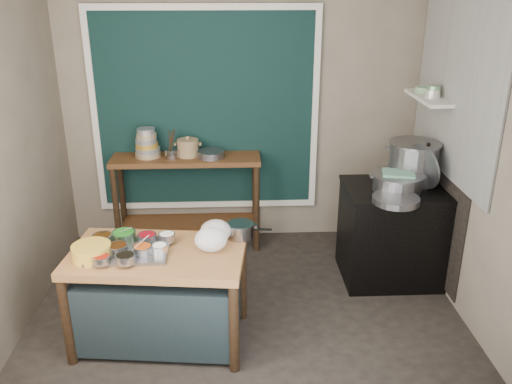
{
  "coord_description": "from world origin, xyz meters",
  "views": [
    {
      "loc": [
        -0.09,
        -3.78,
        2.59
      ],
      "look_at": [
        0.09,
        0.25,
        0.98
      ],
      "focal_mm": 38.0,
      "sensor_mm": 36.0,
      "label": 1
    }
  ],
  "objects_px": {
    "condiment_tray": "(128,251)",
    "saucepan": "(240,230)",
    "ceramic_crock": "(188,149)",
    "yellow_basin": "(92,252)",
    "stock_pot": "(413,162)",
    "steamer": "(397,182)",
    "stove_block": "(394,234)",
    "utensil_cup": "(172,154)",
    "prep_table": "(160,296)",
    "back_counter": "(188,202)"
  },
  "relations": [
    {
      "from": "yellow_basin",
      "to": "steamer",
      "type": "bearing_deg",
      "value": 19.86
    },
    {
      "from": "utensil_cup",
      "to": "ceramic_crock",
      "type": "bearing_deg",
      "value": 17.31
    },
    {
      "from": "utensil_cup",
      "to": "stock_pot",
      "type": "xyz_separation_m",
      "value": [
        2.18,
        -0.56,
        0.07
      ]
    },
    {
      "from": "prep_table",
      "to": "yellow_basin",
      "type": "relative_size",
      "value": 4.59
    },
    {
      "from": "yellow_basin",
      "to": "ceramic_crock",
      "type": "relative_size",
      "value": 1.24
    },
    {
      "from": "stove_block",
      "to": "utensil_cup",
      "type": "distance_m",
      "value": 2.22
    },
    {
      "from": "back_counter",
      "to": "ceramic_crock",
      "type": "relative_size",
      "value": 6.6
    },
    {
      "from": "prep_table",
      "to": "condiment_tray",
      "type": "relative_size",
      "value": 2.22
    },
    {
      "from": "yellow_basin",
      "to": "steamer",
      "type": "relative_size",
      "value": 0.61
    },
    {
      "from": "yellow_basin",
      "to": "ceramic_crock",
      "type": "xyz_separation_m",
      "value": [
        0.56,
        1.68,
        0.22
      ]
    },
    {
      "from": "stove_block",
      "to": "ceramic_crock",
      "type": "distance_m",
      "value": 2.11
    },
    {
      "from": "utensil_cup",
      "to": "yellow_basin",
      "type": "bearing_deg",
      "value": -104.0
    },
    {
      "from": "back_counter",
      "to": "saucepan",
      "type": "relative_size",
      "value": 6.9
    },
    {
      "from": "yellow_basin",
      "to": "utensil_cup",
      "type": "height_order",
      "value": "utensil_cup"
    },
    {
      "from": "saucepan",
      "to": "condiment_tray",
      "type": "bearing_deg",
      "value": -160.33
    },
    {
      "from": "stove_block",
      "to": "yellow_basin",
      "type": "distance_m",
      "value": 2.64
    },
    {
      "from": "prep_table",
      "to": "stock_pot",
      "type": "height_order",
      "value": "stock_pot"
    },
    {
      "from": "prep_table",
      "to": "back_counter",
      "type": "relative_size",
      "value": 0.86
    },
    {
      "from": "stove_block",
      "to": "stock_pot",
      "type": "bearing_deg",
      "value": 43.69
    },
    {
      "from": "ceramic_crock",
      "to": "condiment_tray",
      "type": "bearing_deg",
      "value": -101.26
    },
    {
      "from": "utensil_cup",
      "to": "stock_pot",
      "type": "relative_size",
      "value": 0.31
    },
    {
      "from": "utensil_cup",
      "to": "steamer",
      "type": "bearing_deg",
      "value": -21.19
    },
    {
      "from": "stove_block",
      "to": "utensil_cup",
      "type": "xyz_separation_m",
      "value": [
        -2.03,
        0.71,
        0.57
      ]
    },
    {
      "from": "steamer",
      "to": "yellow_basin",
      "type": "bearing_deg",
      "value": -160.14
    },
    {
      "from": "yellow_basin",
      "to": "saucepan",
      "type": "relative_size",
      "value": 1.3
    },
    {
      "from": "condiment_tray",
      "to": "saucepan",
      "type": "distance_m",
      "value": 0.83
    },
    {
      "from": "yellow_basin",
      "to": "saucepan",
      "type": "xyz_separation_m",
      "value": [
        1.04,
        0.28,
        0.01
      ]
    },
    {
      "from": "ceramic_crock",
      "to": "steamer",
      "type": "bearing_deg",
      "value": -24.01
    },
    {
      "from": "stove_block",
      "to": "yellow_basin",
      "type": "relative_size",
      "value": 3.31
    },
    {
      "from": "back_counter",
      "to": "prep_table",
      "type": "bearing_deg",
      "value": -93.62
    },
    {
      "from": "back_counter",
      "to": "condiment_tray",
      "type": "bearing_deg",
      "value": -100.63
    },
    {
      "from": "condiment_tray",
      "to": "yellow_basin",
      "type": "distance_m",
      "value": 0.25
    },
    {
      "from": "prep_table",
      "to": "saucepan",
      "type": "xyz_separation_m",
      "value": [
        0.61,
        0.2,
        0.43
      ]
    },
    {
      "from": "stock_pot",
      "to": "steamer",
      "type": "height_order",
      "value": "stock_pot"
    },
    {
      "from": "back_counter",
      "to": "utensil_cup",
      "type": "bearing_deg",
      "value": -170.21
    },
    {
      "from": "prep_table",
      "to": "steamer",
      "type": "bearing_deg",
      "value": 28.14
    },
    {
      "from": "condiment_tray",
      "to": "saucepan",
      "type": "height_order",
      "value": "saucepan"
    },
    {
      "from": "condiment_tray",
      "to": "steamer",
      "type": "xyz_separation_m",
      "value": [
        2.16,
        0.79,
        0.19
      ]
    },
    {
      "from": "stove_block",
      "to": "yellow_basin",
      "type": "bearing_deg",
      "value": -159.13
    },
    {
      "from": "stock_pot",
      "to": "steamer",
      "type": "xyz_separation_m",
      "value": [
        -0.19,
        -0.21,
        -0.11
      ]
    },
    {
      "from": "ceramic_crock",
      "to": "back_counter",
      "type": "bearing_deg",
      "value": -132.58
    },
    {
      "from": "ceramic_crock",
      "to": "prep_table",
      "type": "bearing_deg",
      "value": -94.38
    },
    {
      "from": "prep_table",
      "to": "utensil_cup",
      "type": "xyz_separation_m",
      "value": [
        -0.03,
        1.56,
        0.62
      ]
    },
    {
      "from": "utensil_cup",
      "to": "back_counter",
      "type": "bearing_deg",
      "value": 9.79
    },
    {
      "from": "stove_block",
      "to": "saucepan",
      "type": "xyz_separation_m",
      "value": [
        -1.39,
        -0.65,
        0.38
      ]
    },
    {
      "from": "prep_table",
      "to": "yellow_basin",
      "type": "bearing_deg",
      "value": -163.46
    },
    {
      "from": "back_counter",
      "to": "yellow_basin",
      "type": "bearing_deg",
      "value": -107.93
    },
    {
      "from": "prep_table",
      "to": "stove_block",
      "type": "relative_size",
      "value": 1.39
    },
    {
      "from": "condiment_tray",
      "to": "steamer",
      "type": "relative_size",
      "value": 1.26
    },
    {
      "from": "condiment_tray",
      "to": "utensil_cup",
      "type": "height_order",
      "value": "utensil_cup"
    }
  ]
}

